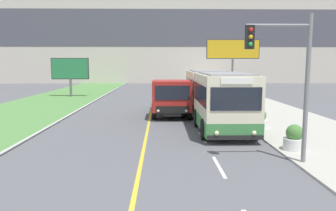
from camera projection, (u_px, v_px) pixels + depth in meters
name	position (u px, v px, depth m)	size (l,w,h in m)	color
apartment_block_background	(157.00, 33.00, 61.99)	(80.00, 8.04, 18.71)	beige
city_bus	(214.00, 97.00, 19.86)	(2.67, 11.84, 3.10)	beige
dump_truck	(171.00, 98.00, 22.02)	(2.58, 6.68, 2.48)	black
traffic_light_mast	(288.00, 69.00, 11.27)	(2.28, 0.32, 5.26)	slate
billboard_large	(233.00, 51.00, 39.51)	(6.42, 0.24, 6.44)	#59595B
billboard_small	(70.00, 70.00, 34.96)	(3.98, 0.24, 4.16)	#59595B
planter_round_near	(294.00, 139.00, 13.27)	(0.85, 0.85, 1.05)	silver
planter_round_second	(260.00, 119.00, 18.04)	(0.89, 0.89, 1.02)	silver
planter_round_third	(238.00, 107.00, 22.80)	(0.88, 0.88, 1.07)	silver
planter_round_far	(226.00, 99.00, 27.56)	(0.97, 0.97, 1.11)	silver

